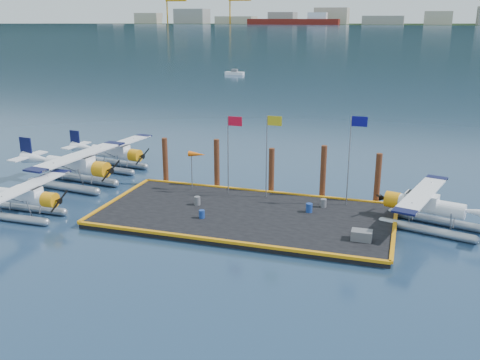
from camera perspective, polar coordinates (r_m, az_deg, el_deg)
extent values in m
plane|color=navy|center=(37.24, 0.53, -4.13)|extent=(4000.00, 4000.00, 0.00)
cube|color=black|center=(37.17, 0.53, -3.84)|extent=(20.00, 10.00, 0.40)
cube|color=black|center=(1133.35, 17.61, 15.65)|extent=(3000.00, 500.00, 0.30)
cube|color=#52160B|center=(913.27, 5.66, 16.42)|extent=(150.00, 22.00, 10.00)
cube|color=white|center=(905.74, 8.27, 16.90)|extent=(30.00, 16.00, 12.00)
cylinder|color=orange|center=(1023.05, -7.77, 17.43)|extent=(2.40, 2.40, 44.00)
cylinder|color=orange|center=(978.68, -1.08, 17.59)|extent=(2.40, 2.40, 44.00)
cone|color=black|center=(1574.99, 4.41, 16.56)|extent=(1400.00, 1400.00, 520.00)
cone|color=black|center=(1584.42, 15.90, 15.99)|extent=(1300.00, 1300.00, 430.00)
cylinder|color=#989DA6|center=(41.29, -21.48, -2.80)|extent=(5.61, 0.55, 0.54)
cylinder|color=#989DA6|center=(39.87, -23.23, -3.71)|extent=(5.61, 0.55, 0.54)
cylinder|color=white|center=(40.08, -22.33, -1.64)|extent=(4.21, 1.00, 1.00)
cube|color=white|center=(39.65, -21.78, -1.29)|extent=(1.99, 1.00, 0.81)
cube|color=black|center=(39.43, -21.50, -1.08)|extent=(1.27, 0.95, 0.50)
cylinder|color=orange|center=(38.65, -19.64, -2.01)|extent=(0.91, 1.05, 1.05)
cube|color=black|center=(38.21, -18.71, -2.13)|extent=(0.06, 2.01, 1.02)
cube|color=white|center=(39.52, -21.85, -0.67)|extent=(1.36, 8.14, 0.11)
cube|color=#0A0D34|center=(42.44, -18.60, 0.85)|extent=(1.36, 0.82, 0.12)
cylinder|color=#989DA6|center=(47.11, -16.45, 0.16)|extent=(6.74, 1.42, 0.65)
cylinder|color=#989DA6|center=(45.42, -18.38, -0.64)|extent=(6.74, 1.42, 0.65)
cylinder|color=white|center=(45.72, -17.35, 1.48)|extent=(5.14, 1.77, 1.19)
cube|color=white|center=(45.21, -16.77, 1.86)|extent=(2.50, 1.46, 0.97)
cube|color=black|center=(44.95, -16.48, 2.08)|extent=(1.64, 1.31, 0.60)
cylinder|color=orange|center=(43.95, -14.58, 1.10)|extent=(1.22, 1.37, 1.26)
cube|color=black|center=(43.40, -13.63, 0.97)|extent=(0.34, 2.40, 1.22)
cube|color=white|center=(45.08, -16.83, 2.52)|extent=(2.75, 9.87, 0.13)
cube|color=#0A0D34|center=(48.57, -13.29, 3.82)|extent=(1.73, 1.16, 0.14)
cube|color=#0A0D34|center=(41.81, -20.94, 1.01)|extent=(1.73, 1.16, 0.14)
cube|color=#0A0D34|center=(48.87, -21.87, 3.18)|extent=(1.20, 0.27, 1.84)
cube|color=white|center=(48.96, -21.69, 2.37)|extent=(1.40, 3.77, 0.11)
cylinder|color=#989DA6|center=(51.35, -12.76, 1.77)|extent=(5.89, 1.36, 0.57)
cylinder|color=#989DA6|center=(49.79, -14.22, 1.19)|extent=(5.89, 1.36, 0.57)
cylinder|color=white|center=(50.13, -13.41, 2.87)|extent=(4.50, 1.63, 1.04)
cube|color=white|center=(49.71, -12.92, 3.18)|extent=(2.21, 1.31, 0.85)
cube|color=black|center=(49.49, -12.67, 3.36)|extent=(1.45, 1.16, 0.52)
cylinder|color=orange|center=(48.66, -11.13, 2.59)|extent=(1.09, 1.22, 1.10)
cube|color=black|center=(48.20, -10.35, 2.50)|extent=(0.34, 2.10, 1.06)
cube|color=white|center=(49.60, -12.95, 3.71)|extent=(2.56, 8.64, 0.11)
cube|color=#0A0D34|center=(52.77, -10.25, 4.66)|extent=(1.52, 1.04, 0.12)
cube|color=#0A0D34|center=(46.57, -16.01, 2.61)|extent=(1.52, 1.04, 0.12)
cube|color=#0A0D34|center=(52.72, -17.20, 4.21)|extent=(1.05, 0.25, 1.61)
cube|color=white|center=(52.79, -17.07, 3.55)|extent=(1.28, 3.31, 0.09)
cylinder|color=#989DA6|center=(36.60, 19.31, -5.06)|extent=(5.79, 2.04, 0.57)
cylinder|color=#989DA6|center=(38.51, 20.04, -4.04)|extent=(5.79, 2.04, 0.57)
cylinder|color=white|center=(37.16, 19.59, -2.66)|extent=(4.50, 2.12, 1.04)
cube|color=white|center=(37.17, 18.80, -2.03)|extent=(2.27, 1.53, 0.85)
cube|color=black|center=(37.17, 18.41, -1.69)|extent=(1.53, 1.29, 0.52)
cylinder|color=orange|center=(37.70, 15.98, -2.03)|extent=(1.19, 1.30, 1.09)
cube|color=black|center=(37.91, 14.83, -1.83)|extent=(0.59, 2.04, 1.06)
cube|color=white|center=(37.02, 18.87, -1.34)|extent=(3.54, 8.56, 0.11)
cube|color=#0A0D34|center=(33.28, 17.16, -3.23)|extent=(1.58, 1.18, 0.12)
cube|color=#0A0D34|center=(40.83, 20.26, 0.20)|extent=(1.58, 1.18, 0.12)
cylinder|color=#5B5C61|center=(38.73, -4.57, -2.21)|extent=(0.44, 0.44, 0.62)
cylinder|color=navy|center=(37.49, 7.39, -2.96)|extent=(0.45, 0.45, 0.63)
cylinder|color=navy|center=(36.22, -4.09, -3.65)|extent=(0.40, 0.40, 0.56)
cylinder|color=#5B5C61|center=(38.63, 8.89, -2.44)|extent=(0.43, 0.43, 0.60)
cube|color=#5B5C61|center=(33.50, 12.85, -5.77)|extent=(1.24, 0.83, 0.62)
cylinder|color=gray|center=(40.38, -1.28, 2.63)|extent=(0.08, 0.08, 6.00)
cube|color=red|center=(39.63, -0.55, 6.29)|extent=(1.10, 0.03, 0.70)
cylinder|color=gray|center=(39.52, 2.84, 2.44)|extent=(0.08, 0.08, 6.20)
cube|color=gold|center=(38.79, 3.69, 6.31)|extent=(1.10, 0.03, 0.70)
cylinder|color=gray|center=(38.47, 11.53, 1.94)|extent=(0.08, 0.08, 6.50)
cube|color=#0D0C6D|center=(37.79, 12.62, 6.11)|extent=(1.10, 0.03, 0.70)
cylinder|color=gray|center=(41.80, -5.17, 0.94)|extent=(0.07, 0.07, 3.00)
cone|color=orange|center=(41.25, -4.58, 2.75)|extent=(1.40, 0.44, 0.44)
cylinder|color=#452013|center=(44.37, -7.97, 1.93)|extent=(0.44, 0.44, 4.00)
cylinder|color=#452013|center=(42.65, -2.49, 1.60)|extent=(0.44, 0.44, 4.20)
cylinder|color=#452013|center=(41.44, 3.37, 0.84)|extent=(0.44, 0.44, 3.80)
cylinder|color=#452013|center=(40.63, 8.85, 0.69)|extent=(0.44, 0.44, 4.30)
cylinder|color=#452013|center=(40.32, 14.46, -0.01)|extent=(0.44, 0.44, 4.00)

